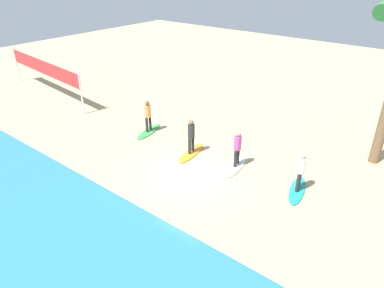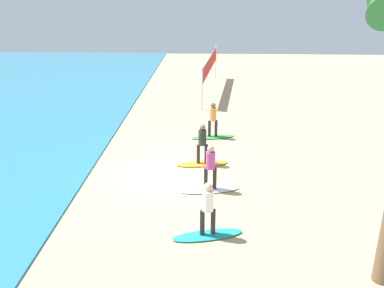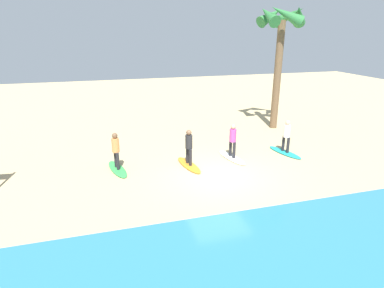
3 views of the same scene
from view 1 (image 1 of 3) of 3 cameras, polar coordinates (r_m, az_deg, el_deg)
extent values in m
plane|color=tan|center=(15.10, -0.52, -4.63)|extent=(60.00, 60.00, 0.00)
ellipsoid|color=teal|center=(14.55, 16.57, -7.12)|extent=(1.07, 2.17, 0.09)
cylinder|color=#232328|center=(14.18, 16.70, -6.02)|extent=(0.14, 0.14, 0.78)
cylinder|color=#232328|center=(14.45, 16.90, -5.36)|extent=(0.14, 0.14, 0.78)
cylinder|color=white|center=(13.96, 17.19, -3.28)|extent=(0.32, 0.32, 0.62)
sphere|color=beige|center=(13.75, 17.44, -1.75)|extent=(0.24, 0.24, 0.24)
ellipsoid|color=white|center=(15.61, 7.11, -3.49)|extent=(0.97, 2.17, 0.09)
cylinder|color=#232328|center=(15.26, 6.99, -2.37)|extent=(0.14, 0.14, 0.78)
cylinder|color=#232328|center=(15.53, 7.41, -1.84)|extent=(0.14, 0.14, 0.78)
cylinder|color=#B74293|center=(15.06, 7.36, 0.21)|extent=(0.32, 0.32, 0.62)
sphere|color=tan|center=(14.87, 7.45, 1.68)|extent=(0.24, 0.24, 0.24)
ellipsoid|color=orange|center=(16.49, -0.13, -1.44)|extent=(0.93, 2.17, 0.09)
cylinder|color=#232328|center=(16.16, -0.40, -0.34)|extent=(0.14, 0.14, 0.78)
cylinder|color=#232328|center=(16.41, 0.14, 0.13)|extent=(0.14, 0.14, 0.78)
cylinder|color=#262628|center=(15.97, -0.13, 2.12)|extent=(0.32, 0.32, 0.62)
sphere|color=brown|center=(15.79, -0.13, 3.53)|extent=(0.24, 0.24, 0.24)
ellipsoid|color=green|center=(18.70, -6.94, 2.05)|extent=(1.01, 2.17, 0.09)
cylinder|color=#232328|center=(18.40, -7.28, 3.08)|extent=(0.14, 0.14, 0.78)
cylinder|color=#232328|center=(18.64, -6.76, 3.45)|extent=(0.14, 0.14, 0.78)
cylinder|color=#E58C4C|center=(18.24, -7.14, 5.27)|extent=(0.32, 0.32, 0.62)
sphere|color=brown|center=(18.08, -7.22, 6.53)|extent=(0.24, 0.24, 0.24)
cylinder|color=silver|center=(21.32, -17.38, 7.75)|extent=(0.10, 0.10, 2.50)
cylinder|color=silver|center=(29.29, -26.37, 11.42)|extent=(0.10, 0.10, 2.50)
cube|color=red|center=(25.05, -22.83, 11.31)|extent=(8.96, 0.93, 0.90)
camera|label=2|loc=(13.17, 67.41, 5.31)|focal=38.63mm
camera|label=3|loc=(12.92, -59.23, 4.50)|focal=30.28mm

